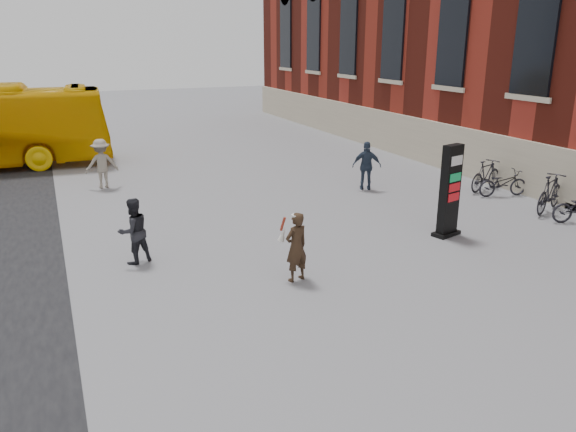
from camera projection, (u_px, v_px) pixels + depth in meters
name	position (u px, v px, depth m)	size (l,w,h in m)	color
ground	(320.00, 281.00, 12.07)	(100.00, 100.00, 0.00)	#9E9EA3
info_pylon	(450.00, 191.00, 14.56)	(0.85, 0.57, 2.43)	black
woman	(296.00, 246.00, 11.91)	(0.68, 0.64, 1.53)	black
pedestrian_a	(134.00, 231.00, 12.87)	(0.75, 0.59, 1.55)	#222328
pedestrian_b	(102.00, 164.00, 19.43)	(1.10, 0.63, 1.71)	gray
pedestrian_c	(367.00, 166.00, 19.20)	(0.98, 0.41, 1.67)	#2D3C50
bike_5	(550.00, 193.00, 16.79)	(0.54, 1.92, 1.15)	black
bike_6	(503.00, 183.00, 18.49)	(0.59, 1.69, 0.89)	black
bike_7	(486.00, 175.00, 19.17)	(0.50, 1.77, 1.07)	black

